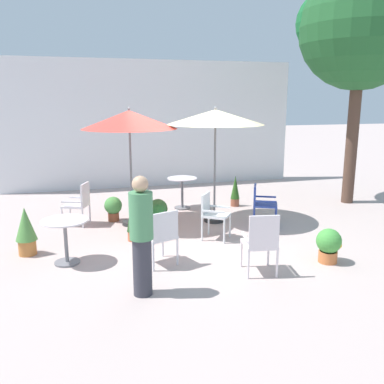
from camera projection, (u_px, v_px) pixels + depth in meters
name	position (u px, v px, depth m)	size (l,w,h in m)	color
ground_plane	(199.00, 234.00, 8.32)	(60.00, 60.00, 0.00)	#B8A39E
villa_facade	(152.00, 124.00, 12.61)	(8.84, 0.30, 3.75)	silver
shade_tree	(362.00, 28.00, 9.98)	(3.09, 2.94, 5.76)	brown
patio_umbrella_0	(129.00, 121.00, 8.47)	(1.95, 1.95, 2.47)	#2D2D2D
patio_umbrella_1	(215.00, 118.00, 8.70)	(2.04, 2.04, 2.48)	#2D2D2D
cafe_table_0	(182.00, 187.00, 10.15)	(0.71, 0.71, 0.76)	white
cafe_table_1	(65.00, 233.00, 6.74)	(0.75, 0.75, 0.74)	silver
patio_chair_0	(161.00, 234.00, 6.66)	(0.63, 0.62, 0.92)	white
patio_chair_1	(212.00, 212.00, 7.95)	(0.64, 0.63, 0.88)	silver
patio_chair_2	(79.00, 202.00, 8.82)	(0.62, 0.61, 0.91)	silver
patio_chair_3	(262.00, 202.00, 8.77)	(0.64, 0.63, 0.87)	#273D99
patio_chair_4	(261.00, 240.00, 6.30)	(0.55, 0.57, 0.98)	white
potted_plant_0	(329.00, 244.00, 6.83)	(0.41, 0.41, 0.57)	#CA6E3B
potted_plant_1	(158.00, 218.00, 8.36)	(0.36, 0.36, 0.58)	#9C4939
potted_plant_2	(235.00, 191.00, 10.40)	(0.22, 0.22, 0.77)	#95513C
potted_plant_3	(133.00, 218.00, 7.86)	(0.24, 0.24, 0.85)	#C86140
potted_plant_4	(113.00, 207.00, 9.15)	(0.39, 0.39, 0.54)	brown
potted_plant_5	(158.00, 210.00, 8.86)	(0.41, 0.41, 0.56)	#9D5236
potted_plant_6	(26.00, 230.00, 7.14)	(0.36, 0.36, 0.84)	#BE7339
standing_person	(142.00, 235.00, 5.58)	(0.32, 0.32, 1.66)	#33333D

